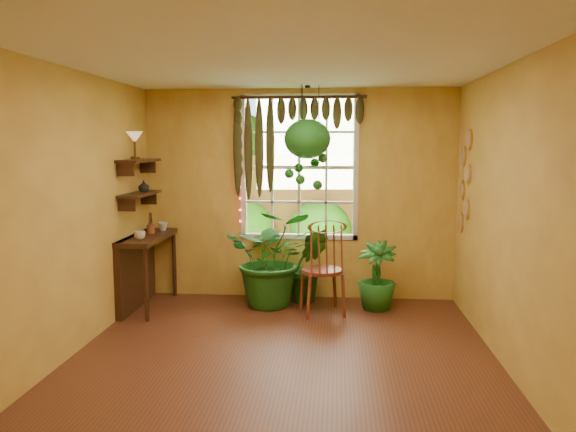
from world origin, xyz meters
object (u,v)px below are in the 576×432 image
object	(u,v)px
potted_plant_left	(273,258)
counter_ledge	(140,263)
windsor_chair	(323,282)
hanging_basket	(307,146)
potted_plant_mid	(308,265)

from	to	relation	value
potted_plant_left	counter_ledge	bearing A→B (deg)	-172.93
windsor_chair	hanging_basket	distance (m)	1.66
potted_plant_left	potted_plant_mid	xyz separation A→B (m)	(0.43, 0.20, -0.13)
windsor_chair	potted_plant_left	world-z (taller)	windsor_chair
counter_ledge	potted_plant_left	xyz separation A→B (m)	(1.62, 0.20, 0.05)
potted_plant_left	potted_plant_mid	size ratio (longest dim) A/B	1.28
potted_plant_mid	hanging_basket	size ratio (longest dim) A/B	0.75
windsor_chair	potted_plant_left	bearing A→B (deg)	140.65
potted_plant_left	hanging_basket	xyz separation A→B (m)	(0.42, 0.10, 1.37)
potted_plant_mid	hanging_basket	xyz separation A→B (m)	(-0.01, -0.10, 1.51)
counter_ledge	potted_plant_left	size ratio (longest dim) A/B	0.99
potted_plant_mid	counter_ledge	bearing A→B (deg)	-168.93
counter_ledge	potted_plant_mid	xyz separation A→B (m)	(2.04, 0.40, -0.08)
hanging_basket	potted_plant_left	bearing A→B (deg)	-166.90
potted_plant_left	potted_plant_mid	bearing A→B (deg)	25.04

